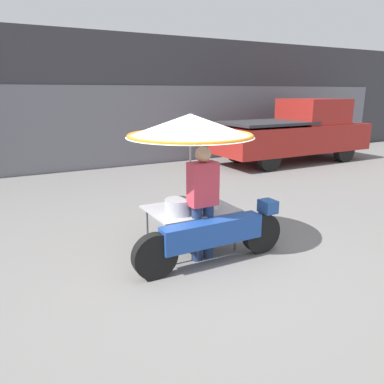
{
  "coord_description": "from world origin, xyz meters",
  "views": [
    {
      "loc": [
        -2.34,
        -3.99,
        2.24
      ],
      "look_at": [
        0.07,
        0.48,
        0.86
      ],
      "focal_mm": 35.0,
      "sensor_mm": 36.0,
      "label": 1
    }
  ],
  "objects": [
    {
      "name": "ground_plane",
      "position": [
        0.0,
        0.0,
        0.0
      ],
      "size": [
        36.0,
        36.0,
        0.0
      ],
      "primitive_type": "plane",
      "color": "slate"
    },
    {
      "name": "shopfront_building",
      "position": [
        0.0,
        7.99,
        1.93
      ],
      "size": [
        28.0,
        2.06,
        3.87
      ],
      "color": "#38383D",
      "rests_on": "ground"
    },
    {
      "name": "vendor_motorcycle_cart",
      "position": [
        0.07,
        0.44,
        1.47
      ],
      "size": [
        2.21,
        1.76,
        1.94
      ],
      "color": "black",
      "rests_on": "ground"
    },
    {
      "name": "vendor_person",
      "position": [
        0.04,
        0.13,
        0.87
      ],
      "size": [
        0.38,
        0.22,
        1.56
      ],
      "color": "navy",
      "rests_on": "ground"
    },
    {
      "name": "pickup_truck",
      "position": [
        6.33,
        5.07,
        0.95
      ],
      "size": [
        5.18,
        1.84,
        2.0
      ],
      "color": "black",
      "rests_on": "ground"
    }
  ]
}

